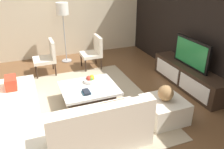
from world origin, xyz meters
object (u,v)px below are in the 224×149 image
Objects in this scene: ottoman at (164,110)px; coffee_table at (89,95)px; media_console at (188,77)px; television at (191,53)px; book_stack at (86,92)px; accent_chair_far at (94,50)px; floor_lamp at (63,12)px; accent_chair_near at (48,55)px; fruit_bowl at (91,80)px; decorative_ball at (166,93)px; sectional_couch at (43,119)px.

coffee_table is at bearing -131.98° from ottoman.
media_console is 2.30m from coffee_table.
television reaches higher than book_stack.
floor_lamp is at bearing -151.02° from accent_chair_far.
accent_chair_near and accent_chair_far have the same top height.
television is 1.55× the size of ottoman.
accent_chair_near is 1.00× the size of accent_chair_far.
accent_chair_near is 1.29m from floor_lamp.
television is at bearing 41.04° from floor_lamp.
floor_lamp reaches higher than coffee_table.
ottoman is 3.27× the size of book_stack.
fruit_bowl is at bearing -97.35° from media_console.
accent_chair_far is at bearing 158.79° from book_stack.
television is at bearing 126.54° from ottoman.
coffee_table is at bearing -0.77° from floor_lamp.
media_console is 1.52m from decorative_ball.
sectional_couch is at bearing -64.60° from book_stack.
ottoman is at bearing -53.45° from media_console.
decorative_ball is at bearing -53.46° from television.
sectional_couch is 2.89m from accent_chair_far.
ottoman is 2.54× the size of decorative_ball.
television is 2.38m from coffee_table.
book_stack is (2.03, 0.43, -0.08)m from accent_chair_near.
accent_chair_near is 3.26m from ottoman.
fruit_bowl is (-1.17, -1.00, 0.24)m from ottoman.
fruit_bowl is (-0.18, 0.10, 0.24)m from coffee_table.
book_stack reaches higher than coffee_table.
media_console is at bearing 99.15° from sectional_couch.
fruit_bowl is 1.31× the size of book_stack.
sectional_couch is at bearing -80.85° from media_console.
accent_chair_far reaches higher than fruit_bowl.
book_stack is at bearing 115.40° from sectional_couch.
sectional_couch reaches higher than book_stack.
television is 3.50m from floor_lamp.
accent_chair_near is 1.24× the size of ottoman.
sectional_couch is at bearing -100.00° from decorative_ball.
decorative_ball is at bearing -53.45° from media_console.
accent_chair_near is at bearing -123.88° from television.
sectional_couch is (0.53, -3.26, 0.03)m from media_console.
sectional_couch is 2.26× the size of coffee_table.
media_console is at bearing 92.90° from book_stack.
decorative_ball is (0.89, -1.20, 0.29)m from media_console.
media_console is 9.73× the size of book_stack.
fruit_bowl is at bearing -97.35° from television.
sectional_couch is at bearing -45.37° from accent_chair_far.
book_stack is at bearing -122.29° from ottoman.
media_console is 1.49m from ottoman.
book_stack is (-0.77, -1.21, -0.13)m from decorative_ball.
accent_chair_far is at bearing 145.87° from sectional_couch.
media_console is at bearing 60.49° from accent_chair_near.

